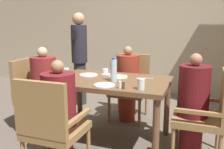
{
  "coord_description": "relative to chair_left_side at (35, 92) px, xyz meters",
  "views": [
    {
      "loc": [
        0.98,
        -2.63,
        1.41
      ],
      "look_at": [
        0.0,
        0.04,
        0.81
      ],
      "focal_mm": 40.0,
      "sensor_mm": 36.0,
      "label": 1
    }
  ],
  "objects": [
    {
      "name": "glass_tall_near",
      "position": [
        0.52,
        -0.07,
        0.31
      ],
      "size": [
        0.07,
        0.07,
        0.11
      ],
      "color": "silver",
      "rests_on": "dining_table"
    },
    {
      "name": "plate_main_right",
      "position": [
        0.73,
        0.12,
        0.26
      ],
      "size": [
        0.22,
        0.22,
        0.01
      ],
      "color": "white",
      "rests_on": "dining_table"
    },
    {
      "name": "plate_main_left",
      "position": [
        1.1,
        -0.29,
        0.26
      ],
      "size": [
        0.22,
        0.22,
        0.01
      ],
      "color": "white",
      "rests_on": "dining_table"
    },
    {
      "name": "ground_plane",
      "position": [
        1.07,
        0.0,
        -0.5
      ],
      "size": [
        16.0,
        16.0,
        0.0
      ],
      "primitive_type": "plane",
      "color": "#60564C"
    },
    {
      "name": "chair_left_side",
      "position": [
        0.0,
        0.0,
        0.0
      ],
      "size": [
        0.51,
        0.51,
        0.94
      ],
      "color": "olive",
      "rests_on": "ground_plane"
    },
    {
      "name": "diner_in_left_chair",
      "position": [
        0.14,
        0.0,
        0.06
      ],
      "size": [
        0.32,
        0.32,
        1.1
      ],
      "color": "maroon",
      "rests_on": "ground_plane"
    },
    {
      "name": "chair_far_side",
      "position": [
        1.07,
        0.83,
        0.0
      ],
      "size": [
        0.51,
        0.51,
        0.94
      ],
      "color": "olive",
      "rests_on": "ground_plane"
    },
    {
      "name": "fork_beside_plate",
      "position": [
        1.44,
        0.2,
        0.26
      ],
      "size": [
        0.2,
        0.05,
        0.0
      ],
      "color": "silver",
      "rests_on": "dining_table"
    },
    {
      "name": "plate_dessert_center",
      "position": [
        1.11,
        0.15,
        0.26
      ],
      "size": [
        0.22,
        0.22,
        0.01
      ],
      "color": "white",
      "rests_on": "dining_table"
    },
    {
      "name": "glass_tall_mid",
      "position": [
        1.5,
        -0.3,
        0.31
      ],
      "size": [
        0.07,
        0.07,
        0.11
      ],
      "color": "silver",
      "rests_on": "dining_table"
    },
    {
      "name": "standing_host",
      "position": [
        0.08,
        1.12,
        0.34
      ],
      "size": [
        0.27,
        0.3,
        1.56
      ],
      "color": "#2D2D33",
      "rests_on": "ground_plane"
    },
    {
      "name": "wall_back",
      "position": [
        1.07,
        2.32,
        0.9
      ],
      "size": [
        8.0,
        0.06,
        2.8
      ],
      "color": "tan",
      "rests_on": "ground_plane"
    },
    {
      "name": "diner_in_near_chair",
      "position": [
        0.8,
        -0.69,
        0.05
      ],
      "size": [
        0.32,
        0.32,
        1.07
      ],
      "color": "maroon",
      "rests_on": "ground_plane"
    },
    {
      "name": "salt_shaker",
      "position": [
        1.29,
        -0.34,
        0.29
      ],
      "size": [
        0.03,
        0.03,
        0.07
      ],
      "color": "white",
      "rests_on": "dining_table"
    },
    {
      "name": "teacup_with_saucer",
      "position": [
        0.9,
        0.25,
        0.29
      ],
      "size": [
        0.11,
        0.11,
        0.07
      ],
      "color": "white",
      "rests_on": "dining_table"
    },
    {
      "name": "dining_table",
      "position": [
        1.07,
        0.0,
        0.16
      ],
      "size": [
        1.34,
        0.87,
        0.76
      ],
      "color": "brown",
      "rests_on": "ground_plane"
    },
    {
      "name": "pepper_shaker",
      "position": [
        1.33,
        -0.34,
        0.29
      ],
      "size": [
        0.03,
        0.03,
        0.07
      ],
      "color": "#4C3D2D",
      "rests_on": "dining_table"
    },
    {
      "name": "chair_right_side",
      "position": [
        2.13,
        0.0,
        0.0
      ],
      "size": [
        0.51,
        0.51,
        0.94
      ],
      "color": "olive",
      "rests_on": "ground_plane"
    },
    {
      "name": "diner_in_far_chair",
      "position": [
        1.07,
        0.69,
        0.05
      ],
      "size": [
        0.32,
        0.32,
        1.08
      ],
      "color": "maroon",
      "rests_on": "ground_plane"
    },
    {
      "name": "diner_in_right_chair",
      "position": [
        1.99,
        0.0,
        0.06
      ],
      "size": [
        0.32,
        0.32,
        1.1
      ],
      "color": "#5B1419",
      "rests_on": "ground_plane"
    },
    {
      "name": "water_bottle",
      "position": [
        1.13,
        -0.07,
        0.38
      ],
      "size": [
        0.07,
        0.07,
        0.27
      ],
      "color": "#A3C6DB",
      "rests_on": "dining_table"
    },
    {
      "name": "glass_tall_far",
      "position": [
        0.48,
        -0.28,
        0.31
      ],
      "size": [
        0.07,
        0.07,
        0.11
      ],
      "color": "silver",
      "rests_on": "dining_table"
    },
    {
      "name": "chair_near_corner",
      "position": [
        0.8,
        -0.83,
        0.0
      ],
      "size": [
        0.51,
        0.51,
        0.94
      ],
      "color": "olive",
      "rests_on": "ground_plane"
    }
  ]
}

